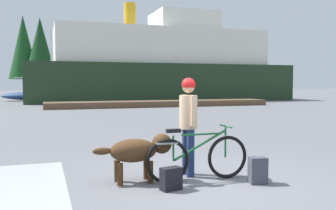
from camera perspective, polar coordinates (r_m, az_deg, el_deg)
ground_plane at (r=6.22m, az=5.31°, el=-12.08°), size 160.00×160.00×0.00m
bicycle at (r=6.34m, az=4.57°, el=-8.04°), size 1.84×0.44×0.93m
person_cyclist at (r=6.60m, az=3.13°, el=-1.80°), size 0.32×0.53×1.75m
dog at (r=6.26m, az=-4.54°, el=-7.00°), size 1.35×0.46×0.80m
backpack at (r=6.37m, az=13.64°, el=-9.74°), size 0.31×0.25×0.44m
handbag_pannier at (r=5.85m, az=0.47°, el=-11.27°), size 0.35×0.25×0.35m
dock_pier at (r=25.90m, az=-1.07°, el=0.22°), size 15.66×2.02×0.40m
ferry_boat at (r=35.32m, az=-1.12°, el=5.87°), size 23.90×8.22×8.91m
sailboat_moored at (r=36.36m, az=-17.40°, el=1.42°), size 8.81×2.47×7.22m
pine_tree_center at (r=54.48m, az=-19.04°, el=8.43°), size 4.06×4.06×10.62m
pine_tree_far_right at (r=52.68m, az=-8.66°, el=8.00°), size 4.20×4.20×9.26m
pine_tree_mid_back at (r=56.79m, az=-21.35°, el=8.27°), size 4.11×4.11×11.18m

